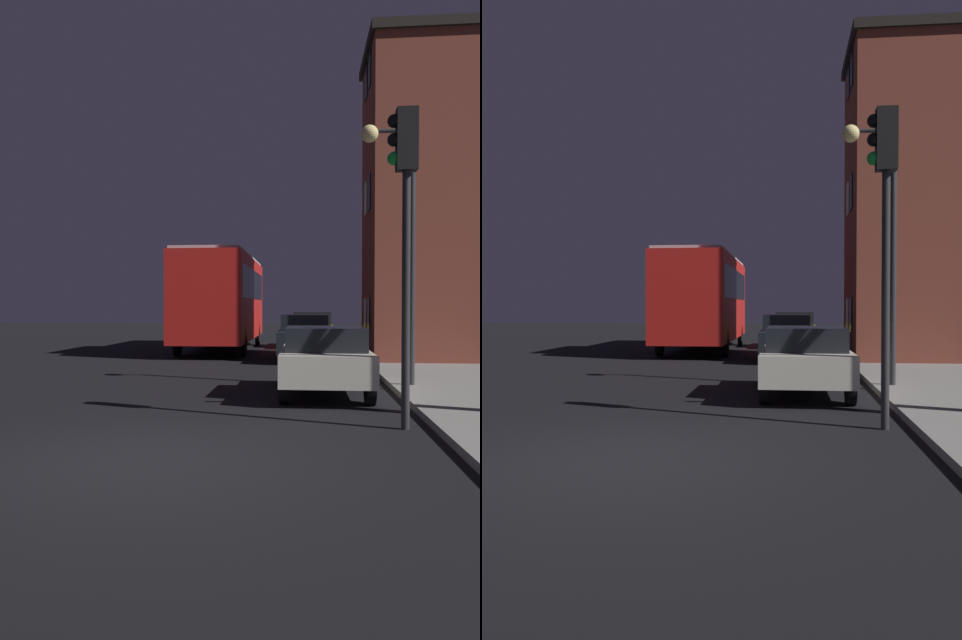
% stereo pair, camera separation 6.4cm
% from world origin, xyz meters
% --- Properties ---
extents(ground_plane, '(120.00, 120.00, 0.00)m').
position_xyz_m(ground_plane, '(0.00, 0.00, 0.00)').
color(ground_plane, black).
extents(brick_building, '(3.45, 4.41, 10.12)m').
position_xyz_m(brick_building, '(5.52, 13.71, 5.20)').
color(brick_building, brown).
rests_on(brick_building, sidewalk).
extents(streetlamp, '(1.16, 0.38, 5.55)m').
position_xyz_m(streetlamp, '(3.82, 6.45, 3.82)').
color(streetlamp, '#28282B').
rests_on(streetlamp, sidewalk).
extents(traffic_light, '(0.43, 0.24, 4.66)m').
position_xyz_m(traffic_light, '(3.29, 2.10, 3.33)').
color(traffic_light, '#28282B').
rests_on(traffic_light, ground).
extents(bus, '(2.60, 10.36, 3.86)m').
position_xyz_m(bus, '(-1.52, 18.37, 2.28)').
color(bus, red).
rests_on(bus, ground).
extents(car_near_lane, '(1.74, 3.81, 1.39)m').
position_xyz_m(car_near_lane, '(2.26, 5.52, 0.75)').
color(car_near_lane, beige).
rests_on(car_near_lane, ground).
extents(car_mid_lane, '(1.70, 4.37, 1.53)m').
position_xyz_m(car_mid_lane, '(1.85, 13.88, 0.79)').
color(car_mid_lane, black).
rests_on(car_mid_lane, ground).
extents(car_far_lane, '(1.82, 4.16, 1.56)m').
position_xyz_m(car_far_lane, '(2.17, 20.66, 0.81)').
color(car_far_lane, olive).
rests_on(car_far_lane, ground).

